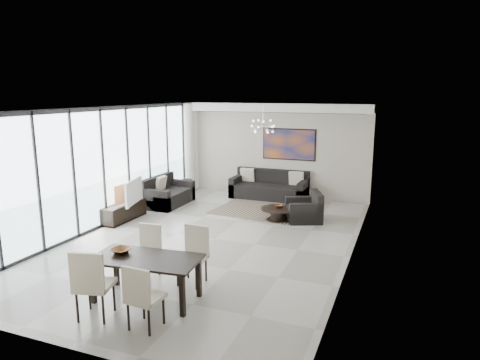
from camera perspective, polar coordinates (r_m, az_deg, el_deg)
The scene contains 20 objects.
room_shell at distance 9.17m, azimuth -0.94°, elevation 0.37°, with size 6.00×9.00×2.90m.
window_wall at distance 10.84m, azimuth -17.40°, elevation 1.71°, with size 0.37×8.95×2.90m.
soffit at distance 13.20m, azimuth 4.33°, elevation 9.60°, with size 5.98×0.40×0.26m, color white.
painting at distance 13.32m, azimuth 6.54°, elevation 4.74°, with size 1.68×0.04×0.98m, color #B65C19.
chandelier at distance 11.43m, azimuth 3.07°, elevation 7.18°, with size 0.66×0.66×0.71m.
rug at distance 11.94m, azimuth 2.97°, elevation -4.07°, with size 2.47×1.90×0.01m, color black.
coffee_table at distance 11.08m, azimuth 5.14°, elevation -4.44°, with size 0.89×0.89×0.31m.
bowl_coffee at distance 11.09m, azimuth 5.19°, elevation -3.50°, with size 0.23×0.23×0.07m, color brown.
sofa_main at distance 13.31m, azimuth 3.94°, elevation -1.17°, with size 2.34×0.96×0.85m.
loveseat at distance 12.70m, azimuth -9.72°, elevation -1.99°, with size 0.92×1.64×0.82m.
armchair at distance 11.11m, azimuth 8.67°, elevation -4.08°, with size 1.12×1.14×0.75m.
side_table at distance 13.84m, azimuth -7.12°, elevation -0.59°, with size 0.35×0.35×0.49m.
tv_console at distance 11.42m, azimuth -15.18°, elevation -4.10°, with size 0.40×1.41×0.44m, color black.
television at distance 11.24m, azimuth -14.50°, elevation -1.50°, with size 1.09×0.14×0.63m, color gray.
dining_table at distance 6.98m, azimuth -12.43°, elevation -10.74°, with size 1.77×1.00×0.71m.
dining_chair_sw at distance 6.60m, azimuth -19.24°, elevation -12.53°, with size 0.60×0.60×1.07m.
dining_chair_se at distance 6.19m, azimuth -13.05°, elevation -14.54°, with size 0.46×0.46×0.96m.
dining_chair_nw at distance 7.88m, azimuth -12.19°, elevation -8.71°, with size 0.44×0.44×0.94m.
dining_chair_ne at distance 7.50m, azimuth -6.13°, elevation -9.31°, with size 0.47×0.47×1.00m.
bowl_dining at distance 7.23m, azimuth -15.59°, elevation -9.05°, with size 0.31×0.31×0.08m, color brown.
Camera 1 is at (3.87, -8.31, 3.26)m, focal length 32.00 mm.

